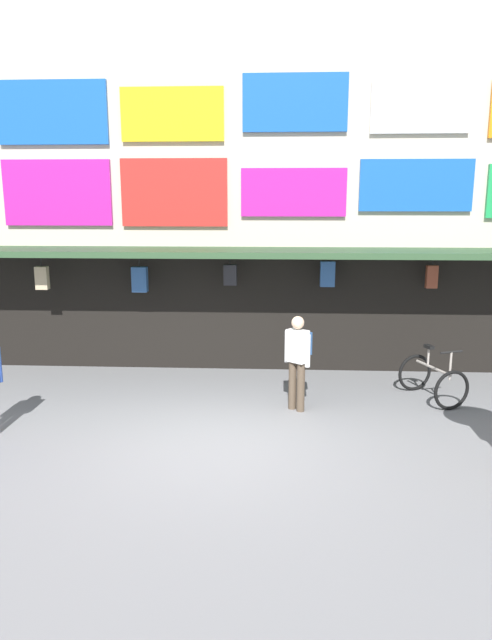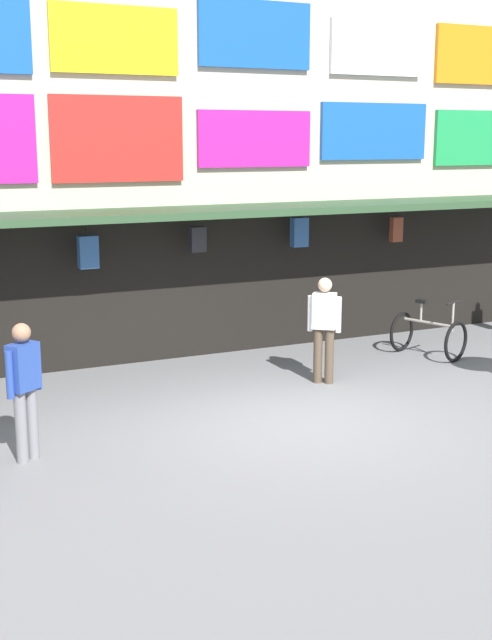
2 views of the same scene
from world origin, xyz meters
name	(u,v)px [view 1 (image 1 of 2)]	position (x,y,z in m)	size (l,w,h in m)	color
ground_plane	(215,445)	(0.00, 0.00, 0.00)	(80.00, 80.00, 0.00)	slate
shopfront	(235,184)	(0.00, 4.57, 3.96)	(18.00, 2.60, 8.00)	beige
bicycle_parked	(433,379)	(3.79, 2.18, 0.39)	(1.09, 1.34, 1.05)	black
pedestrian_in_purple	(298,356)	(1.29, 1.55, 0.98)	(0.48, 0.47, 1.68)	brown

